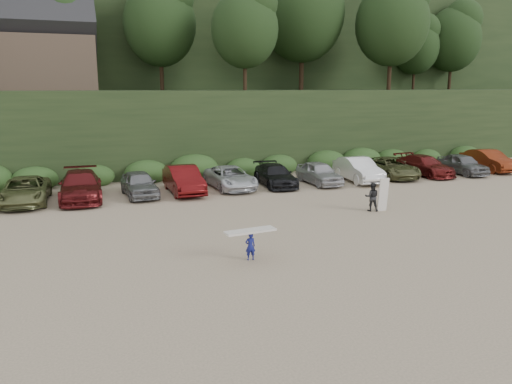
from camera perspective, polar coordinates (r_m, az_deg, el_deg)
name	(u,v)px	position (r m, az deg, el deg)	size (l,w,h in m)	color
ground	(320,231)	(22.42, 7.35, -4.39)	(120.00, 120.00, 0.00)	tan
hillside_backdrop	(164,39)	(56.06, -10.45, 16.82)	(90.00, 41.50, 28.00)	black
parked_cars	(247,177)	(31.28, -1.05, 1.77)	(39.87, 5.77, 1.64)	#A09FA4
child_surfer	(250,240)	(18.35, -0.66, -5.46)	(1.96, 0.71, 1.15)	navy
adult_surfer	(373,197)	(26.21, 13.22, -0.53)	(1.20, 0.83, 1.74)	black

